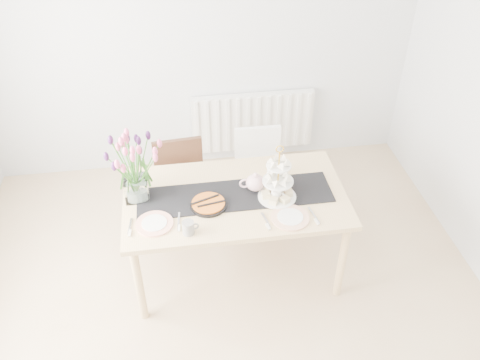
{
  "coord_description": "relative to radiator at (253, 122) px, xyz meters",
  "views": [
    {
      "loc": [
        -0.26,
        -2.05,
        3.09
      ],
      "look_at": [
        0.15,
        0.68,
        0.93
      ],
      "focal_mm": 38.0,
      "sensor_mm": 36.0,
      "label": 1
    }
  ],
  "objects": [
    {
      "name": "mug_white",
      "position": [
        -0.1,
        -1.54,
        0.34
      ],
      "size": [
        0.1,
        0.1,
        0.09
      ],
      "primitive_type": "cylinder",
      "rotation": [
        0.0,
        0.0,
        -0.55
      ],
      "color": "white",
      "rests_on": "dining_table"
    },
    {
      "name": "tart_tin",
      "position": [
        -0.58,
        -1.55,
        0.32
      ],
      "size": [
        0.26,
        0.26,
        0.03
      ],
      "rotation": [
        0.0,
        0.0,
        -0.08
      ],
      "color": "black",
      "rests_on": "dining_table"
    },
    {
      "name": "plate_left",
      "position": [
        -0.96,
        -1.68,
        0.31
      ],
      "size": [
        0.28,
        0.28,
        0.01
      ],
      "primitive_type": "cylinder",
      "rotation": [
        0.0,
        0.0,
        -0.1
      ],
      "color": "white",
      "rests_on": "dining_table"
    },
    {
      "name": "cream_jug",
      "position": [
        -0.06,
        -1.28,
        0.35
      ],
      "size": [
        0.13,
        0.13,
        0.1
      ],
      "primitive_type": "cylinder",
      "rotation": [
        0.0,
        0.0,
        0.41
      ],
      "color": "white",
      "rests_on": "dining_table"
    },
    {
      "name": "room_shell",
      "position": [
        -0.5,
        -2.19,
        0.85
      ],
      "size": [
        4.5,
        4.5,
        4.5
      ],
      "color": "tan",
      "rests_on": "ground"
    },
    {
      "name": "teapot",
      "position": [
        -0.23,
        -1.42,
        0.37
      ],
      "size": [
        0.22,
        0.18,
        0.14
      ],
      "primitive_type": null,
      "rotation": [
        0.0,
        0.0,
        -0.02
      ],
      "color": "white",
      "rests_on": "dining_table"
    },
    {
      "name": "table_runner",
      "position": [
        -0.38,
        -1.46,
        0.3
      ],
      "size": [
        1.4,
        0.35,
        0.01
      ],
      "primitive_type": "cube",
      "color": "black",
      "rests_on": "dining_table"
    },
    {
      "name": "plate_right",
      "position": [
        -0.04,
        -1.76,
        0.31
      ],
      "size": [
        0.31,
        0.31,
        0.01
      ],
      "primitive_type": "cylinder",
      "rotation": [
        0.0,
        0.0,
        0.19
      ],
      "color": "white",
      "rests_on": "dining_table"
    },
    {
      "name": "chair_white",
      "position": [
        -0.07,
        -0.77,
        0.01
      ],
      "size": [
        0.4,
        0.4,
        0.8
      ],
      "rotation": [
        0.0,
        0.0,
        -0.01
      ],
      "color": "white",
      "rests_on": "ground"
    },
    {
      "name": "cake_stand",
      "position": [
        -0.09,
        -1.53,
        0.42
      ],
      "size": [
        0.27,
        0.27,
        0.4
      ],
      "rotation": [
        0.0,
        0.0,
        -0.3
      ],
      "color": "gold",
      "rests_on": "dining_table"
    },
    {
      "name": "radiator",
      "position": [
        0.0,
        0.0,
        0.0
      ],
      "size": [
        1.2,
        0.08,
        0.6
      ],
      "primitive_type": "cube",
      "color": "white",
      "rests_on": "room_shell"
    },
    {
      "name": "dining_table",
      "position": [
        -0.38,
        -1.46,
        0.22
      ],
      "size": [
        1.6,
        0.9,
        0.75
      ],
      "color": "tan",
      "rests_on": "ground"
    },
    {
      "name": "chair_brown",
      "position": [
        -0.75,
        -0.89,
        0.03
      ],
      "size": [
        0.44,
        0.44,
        0.82
      ],
      "rotation": [
        0.0,
        0.0,
        0.08
      ],
      "color": "#342013",
      "rests_on": "ground"
    },
    {
      "name": "mug_orange",
      "position": [
        -0.04,
        -1.44,
        0.35
      ],
      "size": [
        0.13,
        0.13,
        0.11
      ],
      "primitive_type": "cylinder",
      "rotation": [
        0.0,
        0.0,
        0.74
      ],
      "color": "#ED4C1A",
      "rests_on": "dining_table"
    },
    {
      "name": "tulip_vase",
      "position": [
        -1.07,
        -1.38,
        0.63
      ],
      "size": [
        0.61,
        0.61,
        0.52
      ],
      "rotation": [
        0.0,
        0.0,
        -0.14
      ],
      "color": "silver",
      "rests_on": "dining_table"
    },
    {
      "name": "mug_grey",
      "position": [
        -0.74,
        -1.8,
        0.35
      ],
      "size": [
        0.09,
        0.09,
        0.09
      ],
      "primitive_type": "cylinder",
      "rotation": [
        0.0,
        0.0,
        0.13
      ],
      "color": "gray",
      "rests_on": "dining_table"
    }
  ]
}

